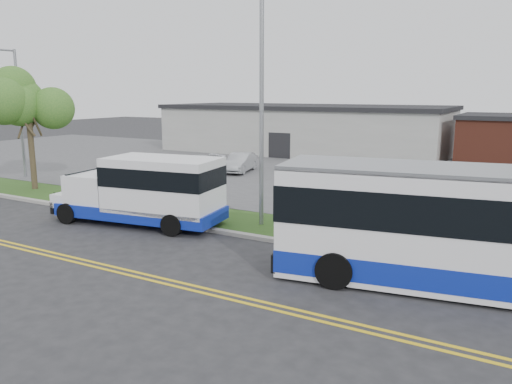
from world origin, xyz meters
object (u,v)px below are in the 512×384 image
Objects in this scene: tree_west at (27,99)px; streetlight_near at (261,99)px; pedestrian at (188,189)px; parked_car_a at (240,162)px; streetlight_far at (18,109)px; shuttle_bus at (148,189)px; parked_car_b at (193,166)px; transit_bus at (503,232)px.

tree_west is 15.01m from streetlight_near.
pedestrian is at bearing 164.78° from streetlight_near.
tree_west is at bearing 178.20° from streetlight_near.
streetlight_near is at bearing -67.69° from parked_car_a.
parked_car_a is (10.99, 8.77, -3.73)m from streetlight_far.
shuttle_bus is at bearing -87.08° from parked_car_a.
streetlight_near is 1.22× the size of shuttle_bus.
streetlight_far is (-4.00, 2.22, -0.65)m from tree_west.
parked_car_b is (-5.27, 7.37, -0.21)m from pedestrian.
parked_car_a is (-3.76, 13.48, -0.79)m from shuttle_bus.
tree_west is at bearing -103.86° from parked_car_b.
parked_car_b is at bearing 33.35° from streetlight_far.
parked_car_b is (-5.70, 10.67, -0.80)m from shuttle_bus.
streetlight_far is at bearing -154.06° from parked_car_a.
parked_car_a is at bearing 57.53° from tree_west.
shuttle_bus is at bearing -154.55° from streetlight_near.
streetlight_near reaches higher than parked_car_b.
streetlight_far reaches higher than parked_car_a.
tree_west is 11.16m from pedestrian.
pedestrian is at bearing 89.13° from shuttle_bus.
parked_car_a reaches higher than parked_car_b.
transit_bus is at bearing -10.87° from streetlight_far.
shuttle_bus reaches higher than parked_car_a.
transit_bus is 22.26m from parked_car_a.
parked_car_a is at bearing 38.59° from streetlight_far.
parked_car_a is (6.99, 10.99, -4.37)m from tree_west.
shuttle_bus is (14.75, -4.71, -2.94)m from streetlight_far.
streetlight_near is at bearing 154.14° from transit_bus.
transit_bus is 2.88× the size of parked_car_b.
streetlight_near reaches higher than transit_bus.
streetlight_near is 10.14m from transit_bus.
parked_car_a is 3.42m from parked_car_b.
tree_west is 13.74m from parked_car_a.
parked_car_b is at bearing -85.96° from pedestrian.
streetlight_far reaches higher than tree_west.
parked_car_a is 0.89× the size of parked_car_b.
parked_car_b is (-19.08, 11.36, -1.00)m from transit_bus.
streetlight_far is 2.03× the size of parked_car_a.
pedestrian is at bearing -5.64° from streetlight_far.
shuttle_bus is 12.12m from parked_car_b.
parked_car_b is (5.05, 8.17, -4.38)m from tree_west.
streetlight_far is 28.77m from transit_bus.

